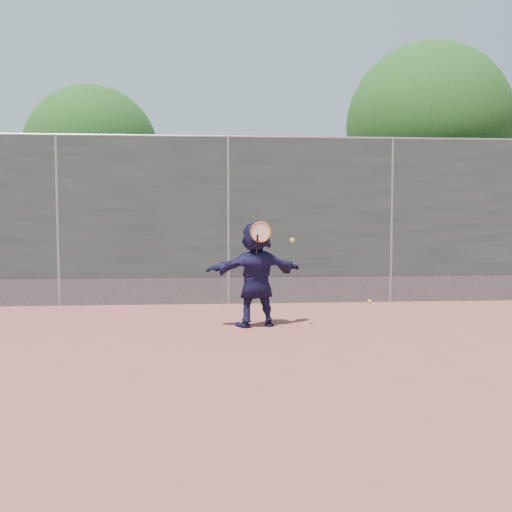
{
  "coord_description": "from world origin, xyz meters",
  "views": [
    {
      "loc": [
        -0.31,
        -6.77,
        1.59
      ],
      "look_at": [
        0.33,
        1.36,
        1.02
      ],
      "focal_mm": 40.0,
      "sensor_mm": 36.0,
      "label": 1
    }
  ],
  "objects": [
    {
      "name": "tree_left",
      "position": [
        -2.85,
        6.55,
        2.94
      ],
      "size": [
        3.15,
        3.0,
        4.53
      ],
      "color": "#382314",
      "rests_on": "ground"
    },
    {
      "name": "ball_ground",
      "position": [
        2.57,
        3.35,
        0.03
      ],
      "size": [
        0.07,
        0.07,
        0.07
      ],
      "primitive_type": "sphere",
      "color": "#D2EA34",
      "rests_on": "ground"
    },
    {
      "name": "ground",
      "position": [
        0.0,
        0.0,
        0.0
      ],
      "size": [
        80.0,
        80.0,
        0.0
      ],
      "primitive_type": "plane",
      "color": "#9E4C42",
      "rests_on": "ground"
    },
    {
      "name": "tree_right",
      "position": [
        4.68,
        5.75,
        3.49
      ],
      "size": [
        3.78,
        3.6,
        5.39
      ],
      "color": "#382314",
      "rests_on": "ground"
    },
    {
      "name": "weed_clump",
      "position": [
        0.29,
        3.38,
        0.13
      ],
      "size": [
        0.68,
        0.07,
        0.3
      ],
      "color": "#387226",
      "rests_on": "ground"
    },
    {
      "name": "fence",
      "position": [
        -0.0,
        3.5,
        1.58
      ],
      "size": [
        20.0,
        0.06,
        3.03
      ],
      "color": "#38423D",
      "rests_on": "ground"
    },
    {
      "name": "swing_action",
      "position": [
        0.42,
        1.17,
        1.34
      ],
      "size": [
        0.63,
        0.13,
        0.51
      ],
      "color": "orange",
      "rests_on": "ground"
    },
    {
      "name": "player",
      "position": [
        0.33,
        1.36,
        0.76
      ],
      "size": [
        1.48,
        0.74,
        1.52
      ],
      "primitive_type": "imported",
      "rotation": [
        0.0,
        0.0,
        3.35
      ],
      "color": "#171438",
      "rests_on": "ground"
    }
  ]
}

